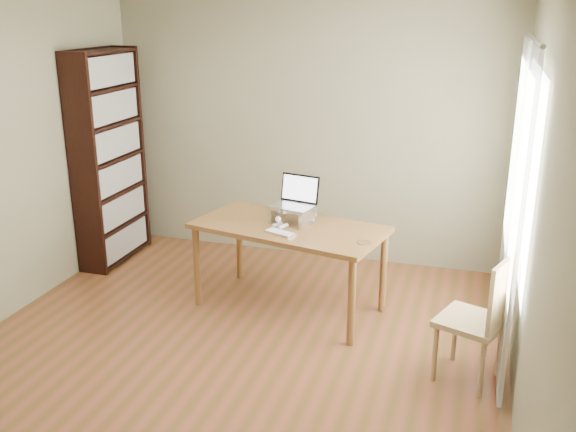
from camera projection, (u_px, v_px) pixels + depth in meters
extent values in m
cube|color=brown|center=(225.00, 361.00, 4.72)|extent=(4.00, 4.50, 0.02)
cube|color=#7D7654|center=(308.00, 130.00, 6.36)|extent=(4.00, 0.02, 2.60)
cube|color=#7D7654|center=(537.00, 218.00, 3.75)|extent=(0.02, 4.50, 2.60)
cube|color=white|center=(527.00, 169.00, 4.45)|extent=(0.01, 1.80, 1.40)
cube|color=black|center=(83.00, 168.00, 5.92)|extent=(0.30, 0.04, 2.10)
cube|color=black|center=(131.00, 149.00, 6.70)|extent=(0.30, 0.04, 2.10)
cube|color=black|center=(96.00, 157.00, 6.35)|extent=(0.02, 0.90, 2.10)
cube|color=black|center=(117.00, 254.00, 6.63)|extent=(0.30, 0.84, 0.02)
cube|color=black|center=(118.00, 239.00, 6.57)|extent=(0.20, 0.78, 0.28)
cube|color=black|center=(114.00, 223.00, 6.52)|extent=(0.30, 0.84, 0.03)
cube|color=black|center=(116.00, 208.00, 6.46)|extent=(0.20, 0.78, 0.28)
cube|color=black|center=(111.00, 191.00, 6.41)|extent=(0.30, 0.84, 0.02)
cube|color=black|center=(113.00, 175.00, 6.35)|extent=(0.20, 0.78, 0.28)
cube|color=black|center=(108.00, 158.00, 6.31)|extent=(0.30, 0.84, 0.02)
cube|color=black|center=(110.00, 141.00, 6.24)|extent=(0.20, 0.78, 0.28)
cube|color=black|center=(105.00, 124.00, 6.20)|extent=(0.30, 0.84, 0.02)
cube|color=black|center=(107.00, 106.00, 6.14)|extent=(0.20, 0.78, 0.28)
cube|color=black|center=(102.00, 88.00, 6.09)|extent=(0.30, 0.84, 0.02)
cube|color=black|center=(103.00, 70.00, 6.03)|extent=(0.20, 0.78, 0.28)
cube|color=black|center=(99.00, 52.00, 5.99)|extent=(0.30, 0.84, 0.03)
cube|color=silver|center=(516.00, 227.00, 4.05)|extent=(0.03, 0.70, 2.20)
cube|color=silver|center=(512.00, 183.00, 5.05)|extent=(0.03, 0.70, 2.20)
cylinder|color=silver|center=(533.00, 38.00, 4.19)|extent=(0.03, 1.90, 0.03)
cube|color=brown|center=(289.00, 228.00, 5.31)|extent=(1.69, 1.09, 0.04)
cylinder|color=brown|center=(225.00, 247.00, 5.93)|extent=(0.06, 0.06, 0.71)
cylinder|color=brown|center=(380.00, 264.00, 5.53)|extent=(0.06, 0.06, 0.71)
cylinder|color=brown|center=(195.00, 274.00, 5.33)|extent=(0.06, 0.06, 0.71)
cylinder|color=brown|center=(366.00, 296.00, 4.93)|extent=(0.06, 0.06, 0.71)
cube|color=silver|center=(275.00, 214.00, 5.40)|extent=(0.03, 0.25, 0.12)
cube|color=silver|center=(309.00, 217.00, 5.32)|extent=(0.03, 0.25, 0.12)
cube|color=silver|center=(292.00, 208.00, 5.34)|extent=(0.32, 0.25, 0.01)
cube|color=silver|center=(292.00, 206.00, 5.34)|extent=(0.39, 0.31, 0.02)
cube|color=black|center=(297.00, 188.00, 5.43)|extent=(0.35, 0.12, 0.23)
cube|color=white|center=(297.00, 188.00, 5.42)|extent=(0.32, 0.11, 0.20)
cube|color=silver|center=(280.00, 233.00, 5.11)|extent=(0.27, 0.19, 0.02)
cube|color=white|center=(280.00, 232.00, 5.11)|extent=(0.25, 0.17, 0.00)
cylinder|color=brown|center=(364.00, 243.00, 4.91)|extent=(0.11, 0.11, 0.01)
ellipsoid|color=#453E36|center=(293.00, 213.00, 5.38)|extent=(0.19, 0.42, 0.15)
ellipsoid|color=#453E36|center=(297.00, 210.00, 5.48)|extent=(0.17, 0.18, 0.13)
ellipsoid|color=#453E36|center=(287.00, 217.00, 5.20)|extent=(0.11, 0.11, 0.10)
ellipsoid|color=silver|center=(288.00, 220.00, 5.25)|extent=(0.10, 0.10, 0.09)
sphere|color=silver|center=(286.00, 221.00, 5.18)|extent=(0.05, 0.05, 0.05)
cone|color=#453E36|center=(284.00, 211.00, 5.20)|extent=(0.04, 0.04, 0.05)
cone|color=#453E36|center=(290.00, 212.00, 5.19)|extent=(0.04, 0.04, 0.05)
cylinder|color=silver|center=(283.00, 226.00, 5.23)|extent=(0.03, 0.10, 0.03)
cylinder|color=silver|center=(290.00, 227.00, 5.21)|extent=(0.03, 0.10, 0.03)
cylinder|color=#453E36|center=(308.00, 215.00, 5.49)|extent=(0.15, 0.23, 0.03)
cube|color=tan|center=(471.00, 321.00, 4.36)|extent=(0.53, 0.53, 0.04)
cylinder|color=tan|center=(441.00, 358.00, 4.33)|extent=(0.04, 0.04, 0.44)
cylinder|color=tan|center=(493.00, 366.00, 4.23)|extent=(0.04, 0.04, 0.44)
cylinder|color=tan|center=(445.00, 335.00, 4.63)|extent=(0.04, 0.04, 0.44)
cylinder|color=tan|center=(493.00, 342.00, 4.53)|extent=(0.04, 0.04, 0.44)
cube|color=tan|center=(503.00, 292.00, 4.23)|extent=(0.16, 0.38, 0.49)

